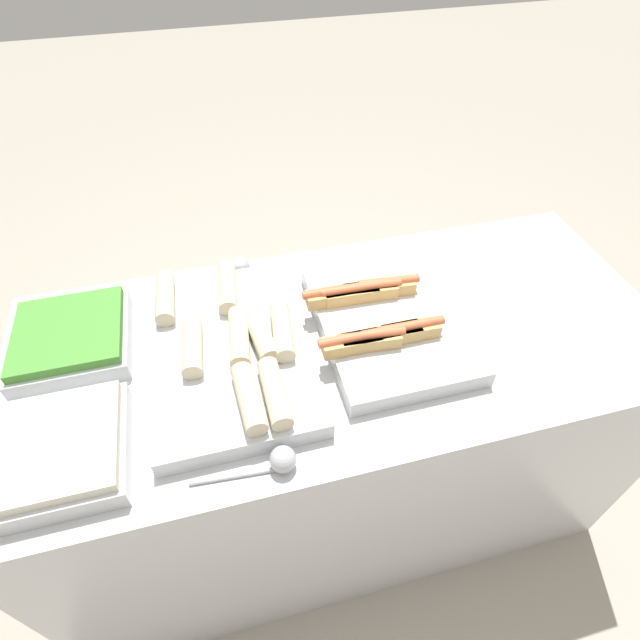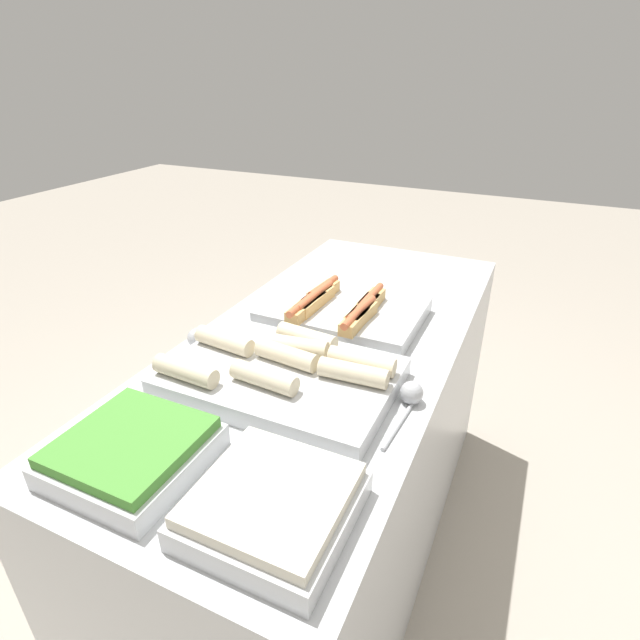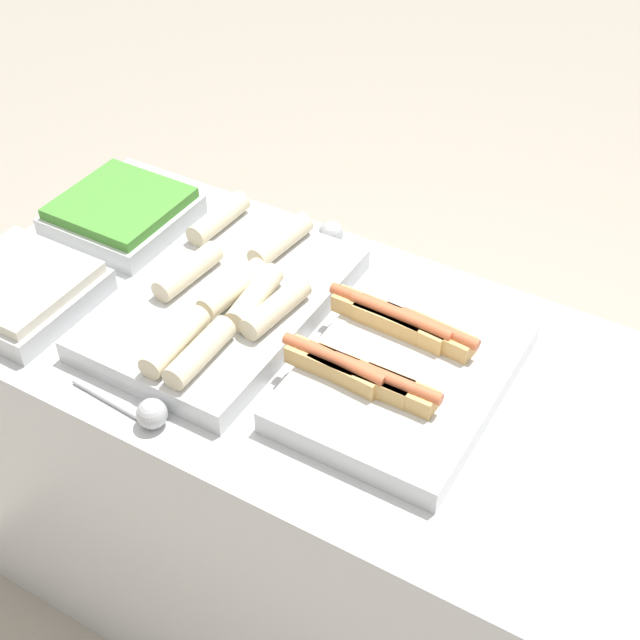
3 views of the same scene
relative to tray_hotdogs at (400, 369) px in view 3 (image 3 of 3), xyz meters
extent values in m
plane|color=#ADA393|center=(-0.11, 0.00, -0.91)|extent=(12.00, 12.00, 0.00)
cube|color=silver|center=(-0.11, 0.00, -0.47)|extent=(1.69, 0.74, 0.88)
cube|color=silver|center=(0.01, 0.00, -0.01)|extent=(0.35, 0.48, 0.05)
cube|color=tan|center=(-0.11, -0.08, 0.03)|extent=(0.14, 0.05, 0.04)
cylinder|color=#D66B42|center=(-0.11, -0.08, 0.05)|extent=(0.16, 0.02, 0.02)
cube|color=tan|center=(-0.07, -0.08, 0.03)|extent=(0.14, 0.06, 0.04)
cylinder|color=#D66B42|center=(-0.07, -0.08, 0.05)|extent=(0.16, 0.03, 0.02)
cube|color=tan|center=(-0.11, 0.08, 0.03)|extent=(0.14, 0.05, 0.04)
cylinder|color=#D66B42|center=(-0.11, 0.08, 0.05)|extent=(0.16, 0.03, 0.02)
cube|color=tan|center=(0.04, 0.08, 0.03)|extent=(0.14, 0.06, 0.04)
cylinder|color=#D66B42|center=(0.04, 0.08, 0.05)|extent=(0.16, 0.04, 0.02)
cube|color=tan|center=(-0.01, -0.08, 0.03)|extent=(0.14, 0.04, 0.04)
cylinder|color=#D66B42|center=(-0.01, -0.08, 0.05)|extent=(0.16, 0.02, 0.02)
cube|color=tan|center=(-0.01, 0.08, 0.03)|extent=(0.14, 0.06, 0.04)
cylinder|color=#D66B42|center=(-0.01, 0.08, 0.05)|extent=(0.16, 0.04, 0.02)
cube|color=tan|center=(-0.06, 0.08, 0.03)|extent=(0.14, 0.05, 0.04)
cylinder|color=#D66B42|center=(-0.06, 0.08, 0.05)|extent=(0.16, 0.03, 0.02)
cube|color=tan|center=(0.04, -0.08, 0.03)|extent=(0.14, 0.05, 0.04)
cylinder|color=#D66B42|center=(0.04, -0.08, 0.05)|extent=(0.16, 0.02, 0.02)
cube|color=silver|center=(-0.40, 0.00, -0.01)|extent=(0.37, 0.55, 0.05)
cylinder|color=beige|center=(-0.32, -0.18, 0.04)|extent=(0.05, 0.17, 0.05)
cylinder|color=beige|center=(-0.37, -0.18, 0.04)|extent=(0.06, 0.17, 0.05)
cylinder|color=beige|center=(-0.32, 0.00, 0.04)|extent=(0.07, 0.17, 0.05)
cylinder|color=beige|center=(-0.26, -0.01, 0.04)|extent=(0.06, 0.17, 0.05)
cylinder|color=beige|center=(-0.37, 0.00, 0.04)|extent=(0.06, 0.17, 0.05)
cylinder|color=beige|center=(-0.48, 0.00, 0.04)|extent=(0.06, 0.17, 0.05)
cylinder|color=beige|center=(-0.53, 0.18, 0.04)|extent=(0.05, 0.17, 0.05)
cylinder|color=beige|center=(-0.37, 0.18, 0.04)|extent=(0.06, 0.17, 0.05)
cube|color=silver|center=(-0.77, -0.19, -0.01)|extent=(0.27, 0.27, 0.05)
cube|color=silver|center=(-0.77, -0.19, 0.03)|extent=(0.25, 0.25, 0.02)
cube|color=silver|center=(-0.77, 0.13, -0.01)|extent=(0.27, 0.27, 0.05)
cube|color=#4C9338|center=(-0.77, 0.13, 0.03)|extent=(0.25, 0.25, 0.02)
cylinder|color=#B2B5BA|center=(-0.42, -0.31, -0.03)|extent=(0.19, 0.02, 0.01)
sphere|color=#B2B5BA|center=(-0.33, -0.31, -0.01)|extent=(0.06, 0.06, 0.06)
cylinder|color=#B2B5BA|center=(-0.42, 0.31, -0.03)|extent=(0.20, 0.02, 0.01)
sphere|color=#B2B5BA|center=(-0.32, 0.31, -0.01)|extent=(0.06, 0.06, 0.06)
camera|label=1|loc=(-0.38, -0.82, 0.91)|focal=28.00mm
camera|label=2|loc=(-1.30, -0.52, 0.68)|focal=28.00mm
camera|label=3|loc=(0.46, -1.08, 1.14)|focal=50.00mm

